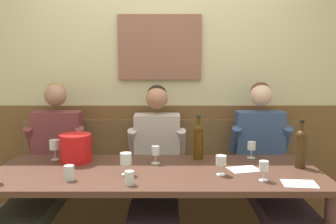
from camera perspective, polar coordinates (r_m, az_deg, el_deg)
room_wall_back at (r=3.41m, az=-1.11°, el=6.68°), size 6.80×0.12×2.80m
wood_wainscot_panel at (r=3.49m, az=-1.09°, el=-7.74°), size 6.80×0.03×1.07m
wall_bench at (r=3.37m, az=-1.16°, el=-12.88°), size 2.60×0.42×0.94m
dining_table at (r=2.57m, az=-1.56°, el=-10.90°), size 2.30×0.83×0.73m
person_center_right_seat at (r=3.06m, az=-19.01°, el=-8.95°), size 0.53×1.29×1.31m
person_left_seat at (r=2.90m, az=-1.78°, el=-9.43°), size 0.51×1.29×1.28m
person_right_seat at (r=3.00m, az=16.28°, el=-9.22°), size 0.53×1.29×1.31m
ice_bucket at (r=2.81m, az=-14.37°, el=-5.60°), size 0.24×0.24×0.21m
wine_bottle_clear_water at (r=2.80m, az=5.05°, el=-4.54°), size 0.08×0.08×0.35m
wine_bottle_green_tall at (r=2.74m, az=20.70°, el=-5.33°), size 0.08×0.08×0.35m
wine_glass_mid_left at (r=2.91m, az=-17.56°, el=-5.17°), size 0.08×0.08×0.16m
wine_glass_center_front at (r=2.39m, az=15.28°, el=-8.47°), size 0.06×0.06×0.13m
wine_glass_near_bucket at (r=2.44m, az=-6.59°, el=-7.62°), size 0.08×0.08×0.15m
wine_glass_left_end at (r=2.68m, az=-1.85°, el=-6.36°), size 0.07×0.07×0.14m
wine_glass_mid_right at (r=2.44m, az=8.68°, el=-7.83°), size 0.07×0.07×0.13m
wine_glass_by_bottle at (r=2.91m, az=13.42°, el=-5.47°), size 0.07×0.07×0.13m
water_tumbler_left at (r=2.26m, az=-6.03°, el=-10.47°), size 0.06×0.06×0.09m
water_tumbler_center at (r=2.42m, az=-15.37°, el=-9.36°), size 0.07×0.07×0.10m
tasting_sheet_left_guest at (r=2.62m, az=12.23°, el=-8.96°), size 0.24×0.20×0.00m
tasting_sheet_right_guest at (r=2.42m, az=20.49°, el=-10.72°), size 0.22×0.17×0.00m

